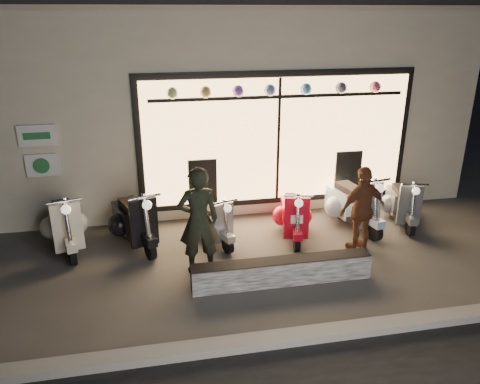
% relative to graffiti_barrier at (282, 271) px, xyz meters
% --- Properties ---
extents(ground, '(40.00, 40.00, 0.00)m').
position_rel_graffiti_barrier_xyz_m(ground, '(-0.19, 0.65, -0.20)').
color(ground, '#383533').
rests_on(ground, ground).
extents(kerb, '(40.00, 0.25, 0.12)m').
position_rel_graffiti_barrier_xyz_m(kerb, '(-0.19, -1.35, -0.14)').
color(kerb, slate).
rests_on(kerb, ground).
extents(shop_building, '(10.20, 6.23, 4.20)m').
position_rel_graffiti_barrier_xyz_m(shop_building, '(-0.19, 5.63, 1.90)').
color(shop_building, beige).
rests_on(shop_building, ground).
extents(graffiti_barrier, '(2.77, 0.28, 0.40)m').
position_rel_graffiti_barrier_xyz_m(graffiti_barrier, '(0.00, 0.00, 0.00)').
color(graffiti_barrier, black).
rests_on(graffiti_barrier, ground).
extents(scooter_silver, '(0.68, 1.26, 0.90)m').
position_rel_graffiti_barrier_xyz_m(scooter_silver, '(-0.87, 1.72, 0.16)').
color(scooter_silver, black).
rests_on(scooter_silver, ground).
extents(scooter_red, '(0.61, 1.37, 0.97)m').
position_rel_graffiti_barrier_xyz_m(scooter_red, '(0.67, 1.63, 0.19)').
color(scooter_red, black).
rests_on(scooter_red, ground).
extents(scooter_black, '(0.82, 1.48, 1.07)m').
position_rel_graffiti_barrier_xyz_m(scooter_black, '(-2.23, 1.86, 0.23)').
color(scooter_black, black).
rests_on(scooter_black, ground).
extents(scooter_cream, '(0.73, 1.50, 1.07)m').
position_rel_graffiti_barrier_xyz_m(scooter_cream, '(-3.41, 1.94, 0.23)').
color(scooter_cream, black).
rests_on(scooter_cream, ground).
extents(scooter_blue, '(0.69, 1.54, 1.09)m').
position_rel_graffiti_barrier_xyz_m(scooter_blue, '(1.88, 1.84, 0.24)').
color(scooter_blue, black).
rests_on(scooter_blue, ground).
extents(scooter_grey, '(0.63, 1.34, 0.96)m').
position_rel_graffiti_barrier_xyz_m(scooter_grey, '(2.94, 1.80, 0.18)').
color(scooter_grey, black).
rests_on(scooter_grey, ground).
extents(man, '(0.66, 0.46, 1.75)m').
position_rel_graffiti_barrier_xyz_m(man, '(-1.18, 0.61, 0.68)').
color(man, black).
rests_on(man, ground).
extents(woman, '(0.95, 0.56, 1.52)m').
position_rel_graffiti_barrier_xyz_m(woman, '(1.62, 0.79, 0.56)').
color(woman, brown).
rests_on(woman, ground).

